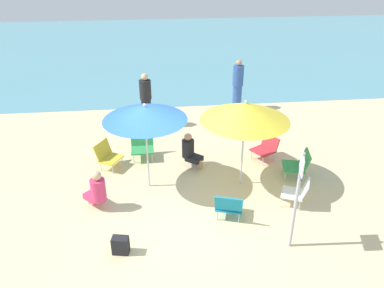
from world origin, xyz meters
TOP-DOWN VIEW (x-y plane):
  - ground_plane at (0.00, 0.00)m, footprint 40.00×40.00m
  - sea_water at (0.00, 13.33)m, footprint 40.00×16.00m
  - umbrella_blue at (-0.63, 0.76)m, footprint 1.75×1.75m
  - umbrella_yellow at (1.43, 0.65)m, footprint 1.88×1.88m
  - beach_chair_a at (-1.62, 1.69)m, footprint 0.70×0.71m
  - beach_chair_b at (2.80, 0.77)m, footprint 0.66×0.65m
  - beach_chair_c at (-0.78, 2.12)m, footprint 0.57×0.59m
  - beach_chair_d at (2.29, 1.67)m, footprint 0.73×0.71m
  - beach_chair_e at (0.92, -0.59)m, footprint 0.67×0.68m
  - beach_chair_f at (2.41, -0.28)m, footprint 0.66×0.63m
  - person_a at (2.26, 4.99)m, footprint 0.34×0.34m
  - person_b at (0.37, 1.52)m, footprint 0.52×0.50m
  - person_c at (-1.67, 0.07)m, footprint 0.51×0.51m
  - person_d at (-0.66, 3.96)m, footprint 0.34×0.34m
  - warning_sign at (1.88, -1.44)m, footprint 0.15×0.42m
  - beach_bag at (-1.15, -1.29)m, footprint 0.32×0.23m

SIDE VIEW (x-z plane):
  - ground_plane at x=0.00m, z-range 0.00..0.00m
  - sea_water at x=0.00m, z-range 0.00..0.01m
  - beach_bag at x=-1.15m, z-range 0.00..0.34m
  - beach_chair_d at x=2.29m, z-range 0.03..0.61m
  - beach_chair_f at x=2.41m, z-range 0.03..0.64m
  - beach_chair_e at x=0.92m, z-range 0.01..0.67m
  - beach_chair_a at x=-1.62m, z-range 0.02..0.66m
  - beach_chair_c at x=-0.78m, z-range 0.01..0.68m
  - beach_chair_b at x=2.80m, z-range 0.03..0.68m
  - person_b at x=0.37m, z-range 0.00..0.87m
  - person_c at x=-1.67m, z-range -0.01..0.89m
  - person_d at x=-0.66m, z-range 0.00..1.60m
  - person_a at x=2.26m, z-range 0.00..1.62m
  - warning_sign at x=1.88m, z-range 0.28..2.20m
  - umbrella_yellow at x=1.43m, z-range 0.76..2.78m
  - umbrella_blue at x=-0.63m, z-range 0.79..2.78m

